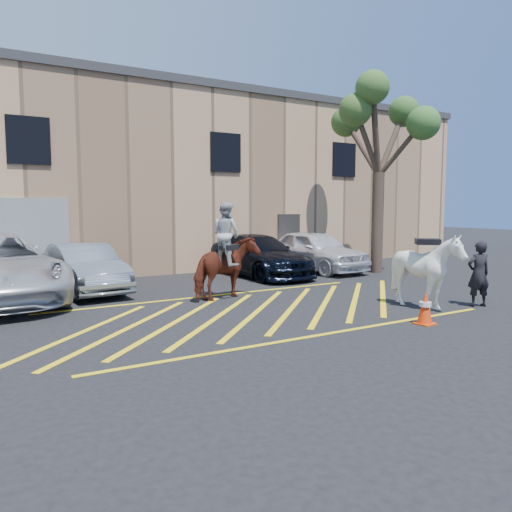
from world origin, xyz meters
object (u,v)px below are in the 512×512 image
car_blue_suv (257,255)px  tree (380,121)px  car_silver_sedan (85,268)px  handler (479,274)px  saddled_white (427,271)px  traffic_cone (425,308)px  mounted_bay (226,260)px  car_white_suv (315,251)px

car_blue_suv → tree: 6.79m
car_blue_suv → tree: size_ratio=0.70×
car_silver_sedan → car_blue_suv: (6.19, 0.33, 0.03)m
car_blue_suv → handler: 7.91m
car_blue_suv → saddled_white: saddled_white is taller
tree → traffic_cone: bearing=-127.7°
saddled_white → traffic_cone: size_ratio=3.13×
mounted_bay → saddled_white: bearing=-46.0°
car_white_suv → handler: (-0.75, -7.68, 0.03)m
car_silver_sedan → handler: bearing=-46.0°
traffic_cone → tree: tree is taller
car_silver_sedan → traffic_cone: car_silver_sedan is taller
traffic_cone → car_blue_suv: bearing=84.4°
car_silver_sedan → car_white_suv: (8.82, 0.33, 0.08)m
car_white_suv → mounted_bay: size_ratio=1.78×
car_white_suv → mounted_bay: 6.72m
handler → tree: 8.20m
mounted_bay → tree: (7.50, 1.89, 4.62)m
car_white_suv → mounted_bay: bearing=-152.9°
mounted_bay → saddled_white: 5.21m
mounted_bay → tree: 9.02m
car_silver_sedan → traffic_cone: bearing=-59.7°
tree → car_silver_sedan: bearing=173.3°
mounted_bay → traffic_cone: (2.30, -4.83, -0.70)m
saddled_white → traffic_cone: (-1.31, -1.08, -0.58)m
car_blue_suv → handler: size_ratio=3.07×
car_blue_suv → car_silver_sedan: bearing=-179.1°
car_silver_sedan → car_white_suv: 8.82m
car_white_suv → saddled_white: saddled_white is taller
saddled_white → tree: size_ratio=0.31×
saddled_white → tree: 8.33m
saddled_white → car_blue_suv: bearing=93.9°
car_silver_sedan → car_white_suv: size_ratio=0.93×
car_silver_sedan → traffic_cone: 9.62m
car_silver_sedan → handler: size_ratio=2.61×
traffic_cone → tree: (5.20, 6.72, 5.33)m
mounted_bay → saddled_white: (3.61, -3.75, -0.12)m
car_blue_suv → handler: (1.87, -7.68, 0.09)m
car_silver_sedan → tree: (10.57, -1.25, 4.97)m
car_white_suv → mounted_bay: mounted_bay is taller
car_white_suv → traffic_cone: 8.99m
car_blue_suv → saddled_white: bearing=-88.3°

